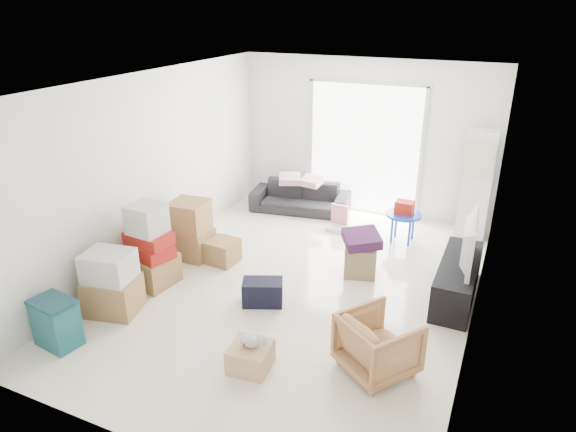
% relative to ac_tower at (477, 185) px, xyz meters
% --- Properties ---
extents(room_shell, '(4.98, 6.48, 3.18)m').
position_rel_ac_tower_xyz_m(room_shell, '(-1.95, -2.65, 0.48)').
color(room_shell, white).
rests_on(room_shell, ground).
extents(sliding_door, '(2.10, 0.04, 2.33)m').
position_rel_ac_tower_xyz_m(sliding_door, '(-1.95, 0.33, 0.37)').
color(sliding_door, white).
rests_on(sliding_door, room_shell).
extents(ac_tower, '(0.45, 0.30, 1.75)m').
position_rel_ac_tower_xyz_m(ac_tower, '(0.00, 0.00, 0.00)').
color(ac_tower, silver).
rests_on(ac_tower, room_shell).
extents(tv_console, '(0.45, 1.51, 0.50)m').
position_rel_ac_tower_xyz_m(tv_console, '(0.05, -2.04, -0.62)').
color(tv_console, black).
rests_on(tv_console, room_shell).
extents(television, '(0.67, 1.10, 0.14)m').
position_rel_ac_tower_xyz_m(television, '(0.05, -2.04, -0.30)').
color(television, black).
rests_on(television, tv_console).
extents(sofa, '(1.82, 0.79, 0.69)m').
position_rel_ac_tower_xyz_m(sofa, '(-2.95, -0.15, -0.53)').
color(sofa, black).
rests_on(sofa, room_shell).
extents(pillow_left, '(0.43, 0.39, 0.11)m').
position_rel_ac_tower_xyz_m(pillow_left, '(-3.14, -0.20, -0.13)').
color(pillow_left, '#C791A7').
rests_on(pillow_left, sofa).
extents(pillow_right, '(0.41, 0.35, 0.13)m').
position_rel_ac_tower_xyz_m(pillow_right, '(-2.73, -0.16, -0.12)').
color(pillow_right, '#C791A7').
rests_on(pillow_right, sofa).
extents(armchair, '(0.93, 0.92, 0.71)m').
position_rel_ac_tower_xyz_m(armchair, '(-0.50, -3.85, -0.52)').
color(armchair, tan).
rests_on(armchair, room_shell).
extents(storage_bins, '(0.53, 0.41, 0.56)m').
position_rel_ac_tower_xyz_m(storage_bins, '(-3.85, -4.90, -0.59)').
color(storage_bins, '#124E57').
rests_on(storage_bins, room_shell).
extents(box_stack_a, '(0.71, 0.63, 0.81)m').
position_rel_ac_tower_xyz_m(box_stack_a, '(-3.75, -4.12, -0.49)').
color(box_stack_a, olive).
rests_on(box_stack_a, room_shell).
extents(box_stack_b, '(0.70, 0.62, 1.14)m').
position_rel_ac_tower_xyz_m(box_stack_b, '(-3.75, -3.37, -0.38)').
color(box_stack_b, olive).
rests_on(box_stack_b, room_shell).
extents(box_stack_c, '(0.59, 0.55, 0.88)m').
position_rel_ac_tower_xyz_m(box_stack_c, '(-3.72, -2.49, -0.45)').
color(box_stack_c, olive).
rests_on(box_stack_c, room_shell).
extents(loose_box, '(0.44, 0.44, 0.34)m').
position_rel_ac_tower_xyz_m(loose_box, '(-3.20, -2.45, -0.70)').
color(loose_box, olive).
rests_on(loose_box, room_shell).
extents(duffel_bag, '(0.58, 0.47, 0.32)m').
position_rel_ac_tower_xyz_m(duffel_bag, '(-2.16, -3.21, -0.71)').
color(duffel_bag, black).
rests_on(duffel_bag, room_shell).
extents(ottoman, '(0.53, 0.53, 0.43)m').
position_rel_ac_tower_xyz_m(ottoman, '(-1.26, -1.96, -0.66)').
color(ottoman, '#978457').
rests_on(ottoman, room_shell).
extents(blanket, '(0.65, 0.65, 0.14)m').
position_rel_ac_tower_xyz_m(blanket, '(-1.26, -1.96, -0.37)').
color(blanket, '#3F1A43').
rests_on(blanket, ottoman).
extents(kids_table, '(0.55, 0.55, 0.68)m').
position_rel_ac_tower_xyz_m(kids_table, '(-0.97, -0.66, -0.39)').
color(kids_table, '#143AB4').
rests_on(kids_table, room_shell).
extents(toy_walker, '(0.32, 0.28, 0.42)m').
position_rel_ac_tower_xyz_m(toy_walker, '(-2.05, -0.66, -0.76)').
color(toy_walker, silver).
rests_on(toy_walker, room_shell).
extents(wood_crate, '(0.45, 0.45, 0.27)m').
position_rel_ac_tower_xyz_m(wood_crate, '(-1.71, -4.37, -0.74)').
color(wood_crate, tan).
rests_on(wood_crate, room_shell).
extents(plush_bunny, '(0.29, 0.18, 0.15)m').
position_rel_ac_tower_xyz_m(plush_bunny, '(-1.68, -4.36, -0.53)').
color(plush_bunny, '#B2ADA8').
rests_on(plush_bunny, wood_crate).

